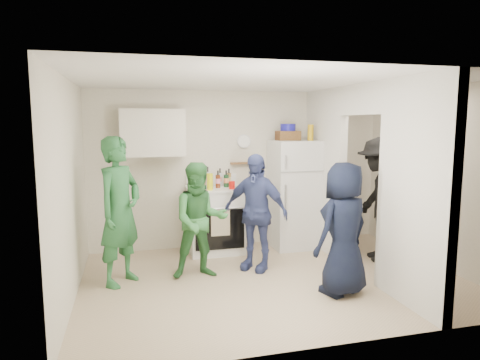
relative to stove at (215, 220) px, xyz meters
The scene contains 35 objects.
floor 1.54m from the stove, 70.35° to the right, with size 4.80×4.80×0.00m, color tan.
wall_back 0.95m from the stove, 34.00° to the left, with size 4.80×4.80×0.00m, color silver.
wall_front 3.20m from the stove, 80.95° to the right, with size 4.80×4.80×0.00m, color silver.
wall_left 2.47m from the stove, 144.36° to the right, with size 3.40×3.40×0.00m, color silver.
wall_right 3.28m from the stove, 25.37° to the right, with size 3.40×3.40×0.00m, color silver.
ceiling 2.47m from the stove, 70.35° to the right, with size 4.80×4.80×0.00m, color white.
partition_pier_back 1.87m from the stove, ahead, with size 0.12×1.20×2.50m, color silver.
partition_pier_front 3.08m from the stove, 55.63° to the right, with size 0.12×1.20×2.50m, color silver.
partition_header 2.82m from the stove, 39.04° to the right, with size 0.12×1.00×0.40m, color silver.
stove is the anchor object (origin of this frame).
upper_cabinet 1.63m from the stove, behind, with size 0.95×0.34×0.70m, color silver.
fridge 1.33m from the stove, ahead, with size 0.71×0.69×1.72m, color silver.
wicker_basket 1.75m from the stove, ahead, with size 0.35×0.25×0.15m, color brown.
blue_bowl 1.85m from the stove, ahead, with size 0.24×0.24×0.11m, color #18169A.
yellow_cup_stack_top 2.02m from the stove, ahead, with size 0.09×0.09×0.25m, color gold.
wall_clock 1.35m from the stove, 29.90° to the left, with size 0.22×0.22×0.03m, color white.
spice_shelf 1.02m from the stove, 29.79° to the left, with size 0.35×0.08×0.03m, color olive.
nook_window 3.30m from the stove, 22.18° to the right, with size 0.03×0.70×0.80m, color black.
nook_window_frame 3.29m from the stove, 22.29° to the right, with size 0.04×0.76×0.86m, color white.
nook_valance 3.41m from the stove, 22.47° to the right, with size 0.04×0.82×0.18m, color white.
yellow_cup_stack_stove 0.68m from the stove, 118.61° to the right, with size 0.09×0.09×0.25m, color yellow.
red_cup 0.64m from the stove, 42.27° to the right, with size 0.09×0.09×0.12m, color red.
person_green_left 1.77m from the stove, 144.23° to the right, with size 0.67×0.44×1.84m, color #2B6D3A.
person_green_center 1.14m from the stove, 111.30° to the right, with size 0.73×0.57×1.50m, color #357533.
person_denim 1.03m from the stove, 67.99° to the right, with size 0.93×0.39×1.59m, color #38417A.
person_navy 2.31m from the stove, 60.65° to the right, with size 0.76×0.50×1.56m, color black.
person_nook 2.46m from the stove, 23.42° to the right, with size 1.16×0.67×1.80m, color black.
bottle_a 0.74m from the stove, 159.23° to the left, with size 0.07×0.07×0.32m, color olive.
bottle_b 0.66m from the stove, 153.16° to the right, with size 0.06×0.06×0.25m, color #194C2E.
bottle_c 0.68m from the stove, 122.52° to the left, with size 0.06×0.06×0.31m, color silver.
bottle_d 0.64m from the stove, 45.52° to the right, with size 0.07×0.07×0.27m, color #652911.
bottle_e 0.67m from the stove, 55.26° to the left, with size 0.07×0.07×0.28m, color silver.
bottle_f 0.66m from the stove, ahead, with size 0.08×0.08×0.26m, color #173F21.
bottle_g 0.70m from the stove, 26.94° to the left, with size 0.07×0.07×0.27m, color olive.
bottle_h 0.73m from the stove, 157.36° to the right, with size 0.06×0.06×0.30m, color silver.
Camera 1 is at (-1.74, -5.00, 2.01)m, focal length 32.00 mm.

